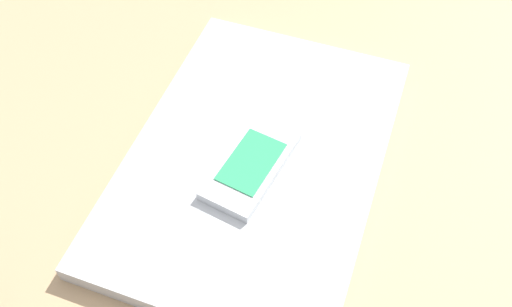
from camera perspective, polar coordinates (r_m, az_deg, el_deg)
desk_surface at (r=63.39cm, az=1.66°, el=3.09°), size 120.00×80.00×3.00cm
laptop_closed at (r=57.16cm, az=-0.00°, el=-0.61°), size 40.62×32.70×1.96cm
cell_phone_on_laptop at (r=54.88cm, az=-0.47°, el=-1.15°), size 12.56×9.59×1.18cm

